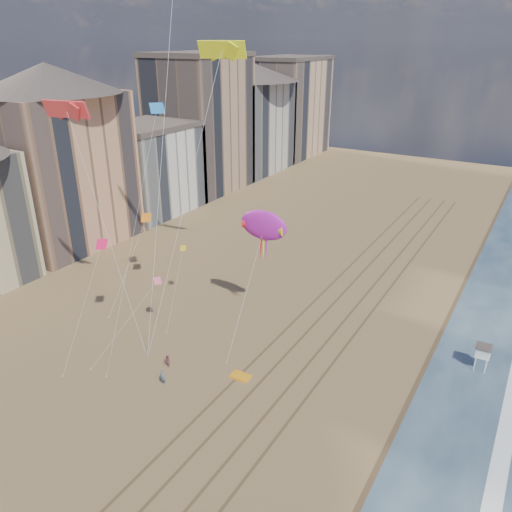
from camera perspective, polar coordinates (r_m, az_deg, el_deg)
The scene contains 11 objects.
ground at distance 42.20m, azimuth -14.79°, elevation -26.09°, with size 260.00×260.00×0.00m, color brown.
wet_sand at distance 65.66m, azimuth 24.65°, elevation -7.58°, with size 260.00×260.00×0.00m, color #42301E.
tracks at distance 60.18m, azimuth 7.62°, elevation -8.33°, with size 7.68×120.00×0.01m.
buildings at distance 108.47m, azimuth -8.35°, elevation 13.84°, with size 34.72×131.35×29.00m.
lifeguard_stand at distance 57.03m, azimuth 24.53°, elevation -9.91°, with size 1.57×1.57×2.84m.
grounded_kite at distance 52.19m, azimuth -1.77°, elevation -13.58°, with size 2.02×1.28×0.23m, color orange.
show_kite at distance 54.94m, azimuth 0.88°, elevation 3.51°, with size 5.07×4.86×15.71m.
kite_flyer_a at distance 51.67m, azimuth -10.57°, elevation -13.48°, with size 0.61×0.40×1.66m, color slate.
kite_flyer_b at distance 53.97m, azimuth -10.11°, elevation -11.76°, with size 0.71×0.55×1.46m, color #9A4E57.
parafoils at distance 54.12m, azimuth -10.14°, elevation 26.14°, with size 16.14×18.45×19.44m.
small_kites at distance 56.35m, azimuth -12.56°, elevation 6.09°, with size 10.43×12.37×19.15m.
Camera 1 is at (21.68, -17.42, 31.73)m, focal length 35.00 mm.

